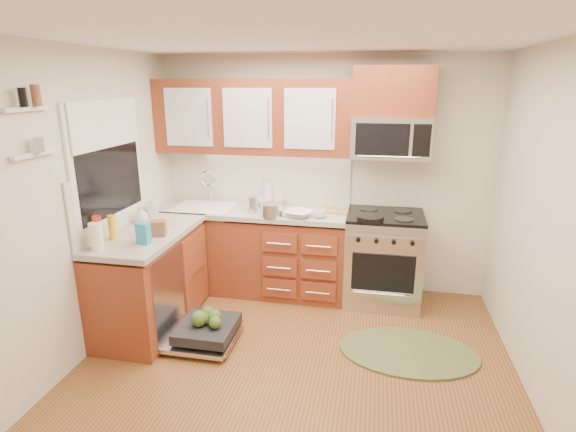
% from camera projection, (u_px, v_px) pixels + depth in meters
% --- Properties ---
extents(floor, '(3.50, 3.50, 0.00)m').
position_uv_depth(floor, '(293.00, 374.00, 3.55)').
color(floor, brown).
rests_on(floor, ground).
extents(ceiling, '(3.50, 3.50, 0.00)m').
position_uv_depth(ceiling, '(294.00, 36.00, 2.83)').
color(ceiling, white).
rests_on(ceiling, ground).
extents(wall_back, '(3.50, 0.04, 2.50)m').
position_uv_depth(wall_back, '(323.00, 176.00, 4.84)').
color(wall_back, beige).
rests_on(wall_back, ground).
extents(wall_front, '(3.50, 0.04, 2.50)m').
position_uv_depth(wall_front, '(200.00, 375.00, 1.55)').
color(wall_front, beige).
rests_on(wall_front, ground).
extents(wall_left, '(0.04, 3.50, 2.50)m').
position_uv_depth(wall_left, '(74.00, 211.00, 3.52)').
color(wall_left, beige).
rests_on(wall_left, ground).
extents(wall_right, '(0.04, 3.50, 2.50)m').
position_uv_depth(wall_right, '(562.00, 240.00, 2.86)').
color(wall_right, beige).
rests_on(wall_right, ground).
extents(base_cabinet_back, '(2.05, 0.60, 0.85)m').
position_uv_depth(base_cabinet_back, '(252.00, 253.00, 4.92)').
color(base_cabinet_back, maroon).
rests_on(base_cabinet_back, ground).
extents(base_cabinet_left, '(0.60, 1.25, 0.85)m').
position_uv_depth(base_cabinet_left, '(151.00, 282.00, 4.19)').
color(base_cabinet_left, maroon).
rests_on(base_cabinet_left, ground).
extents(countertop_back, '(2.07, 0.64, 0.05)m').
position_uv_depth(countertop_back, '(251.00, 211.00, 4.78)').
color(countertop_back, '#B7B0A8').
rests_on(countertop_back, base_cabinet_back).
extents(countertop_left, '(0.64, 1.27, 0.05)m').
position_uv_depth(countertop_left, '(147.00, 234.00, 4.05)').
color(countertop_left, '#B7B0A8').
rests_on(countertop_left, base_cabinet_left).
extents(backsplash_back, '(2.05, 0.02, 0.57)m').
position_uv_depth(backsplash_back, '(258.00, 177.00, 4.97)').
color(backsplash_back, beige).
rests_on(backsplash_back, ground).
extents(backsplash_left, '(0.02, 1.25, 0.57)m').
position_uv_depth(backsplash_left, '(114.00, 200.00, 4.02)').
color(backsplash_left, beige).
rests_on(backsplash_left, ground).
extents(upper_cabinets, '(2.05, 0.35, 0.75)m').
position_uv_depth(upper_cabinets, '(252.00, 117.00, 4.63)').
color(upper_cabinets, maroon).
rests_on(upper_cabinets, ground).
extents(cabinet_over_mw, '(0.76, 0.35, 0.47)m').
position_uv_depth(cabinet_over_mw, '(393.00, 91.00, 4.29)').
color(cabinet_over_mw, maroon).
rests_on(cabinet_over_mw, ground).
extents(range, '(0.76, 0.64, 0.95)m').
position_uv_depth(range, '(383.00, 258.00, 4.63)').
color(range, silver).
rests_on(range, ground).
extents(microwave, '(0.76, 0.38, 0.40)m').
position_uv_depth(microwave, '(390.00, 137.00, 4.39)').
color(microwave, silver).
rests_on(microwave, ground).
extents(sink, '(0.62, 0.50, 0.26)m').
position_uv_depth(sink, '(204.00, 218.00, 4.89)').
color(sink, white).
rests_on(sink, ground).
extents(dishwasher, '(0.70, 0.60, 0.20)m').
position_uv_depth(dishwasher, '(203.00, 332.00, 3.96)').
color(dishwasher, silver).
rests_on(dishwasher, ground).
extents(window, '(0.03, 1.05, 1.05)m').
position_uv_depth(window, '(108.00, 162.00, 3.90)').
color(window, white).
rests_on(window, ground).
extents(window_blind, '(0.02, 0.96, 0.40)m').
position_uv_depth(window_blind, '(106.00, 124.00, 3.80)').
color(window_blind, white).
rests_on(window_blind, ground).
extents(shelf_upper, '(0.04, 0.40, 0.03)m').
position_uv_depth(shelf_upper, '(27.00, 109.00, 2.95)').
color(shelf_upper, white).
rests_on(shelf_upper, ground).
extents(shelf_lower, '(0.04, 0.40, 0.03)m').
position_uv_depth(shelf_lower, '(35.00, 154.00, 3.04)').
color(shelf_lower, white).
rests_on(shelf_lower, ground).
extents(rug, '(1.27, 0.93, 0.02)m').
position_uv_depth(rug, '(408.00, 352.00, 3.83)').
color(rug, '#5E6439').
rests_on(rug, ground).
extents(skillet, '(0.33, 0.33, 0.05)m').
position_uv_depth(skillet, '(370.00, 218.00, 4.28)').
color(skillet, black).
rests_on(skillet, range).
extents(stock_pot, '(0.25, 0.25, 0.14)m').
position_uv_depth(stock_pot, '(271.00, 210.00, 4.49)').
color(stock_pot, silver).
rests_on(stock_pot, countertop_back).
extents(cutting_board, '(0.34, 0.25, 0.02)m').
position_uv_depth(cutting_board, '(336.00, 211.00, 4.65)').
color(cutting_board, '#AB7D4E').
rests_on(cutting_board, countertop_back).
extents(canister, '(0.12, 0.12, 0.16)m').
position_uv_depth(canister, '(252.00, 205.00, 4.62)').
color(canister, silver).
rests_on(canister, countertop_back).
extents(paper_towel_roll, '(0.13, 0.13, 0.23)m').
position_uv_depth(paper_towel_roll, '(96.00, 236.00, 3.57)').
color(paper_towel_roll, white).
rests_on(paper_towel_roll, countertop_left).
extents(mustard_bottle, '(0.08, 0.08, 0.21)m').
position_uv_depth(mustard_bottle, '(112.00, 227.00, 3.82)').
color(mustard_bottle, yellow).
rests_on(mustard_bottle, countertop_left).
extents(red_bottle, '(0.09, 0.09, 0.27)m').
position_uv_depth(red_bottle, '(98.00, 232.00, 3.63)').
color(red_bottle, '#A3240D').
rests_on(red_bottle, countertop_left).
extents(wooden_box, '(0.15, 0.13, 0.13)m').
position_uv_depth(wooden_box, '(158.00, 228.00, 3.92)').
color(wooden_box, brown).
rests_on(wooden_box, countertop_left).
extents(blue_carton, '(0.12, 0.09, 0.18)m').
position_uv_depth(blue_carton, '(143.00, 234.00, 3.72)').
color(blue_carton, '#2991BF').
rests_on(blue_carton, countertop_left).
extents(bowl_a, '(0.33, 0.33, 0.07)m').
position_uv_depth(bowl_a, '(299.00, 214.00, 4.48)').
color(bowl_a, '#999999').
rests_on(bowl_a, countertop_back).
extents(bowl_b, '(0.31, 0.31, 0.10)m').
position_uv_depth(bowl_b, '(270.00, 202.00, 4.88)').
color(bowl_b, '#999999').
rests_on(bowl_b, countertop_back).
extents(cup, '(0.15, 0.15, 0.09)m').
position_uv_depth(cup, '(320.00, 214.00, 4.44)').
color(cup, '#999999').
rests_on(cup, countertop_back).
extents(soap_bottle_a, '(0.15, 0.15, 0.30)m').
position_uv_depth(soap_bottle_a, '(268.00, 191.00, 4.93)').
color(soap_bottle_a, '#999999').
rests_on(soap_bottle_a, countertop_back).
extents(soap_bottle_b, '(0.11, 0.11, 0.19)m').
position_uv_depth(soap_bottle_b, '(153.00, 207.00, 4.50)').
color(soap_bottle_b, '#999999').
rests_on(soap_bottle_b, countertop_left).
extents(soap_bottle_c, '(0.15, 0.15, 0.16)m').
position_uv_depth(soap_bottle_c, '(141.00, 215.00, 4.28)').
color(soap_bottle_c, '#999999').
rests_on(soap_bottle_c, countertop_left).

